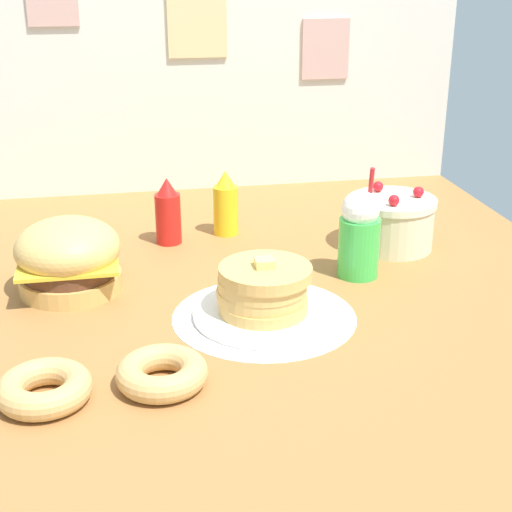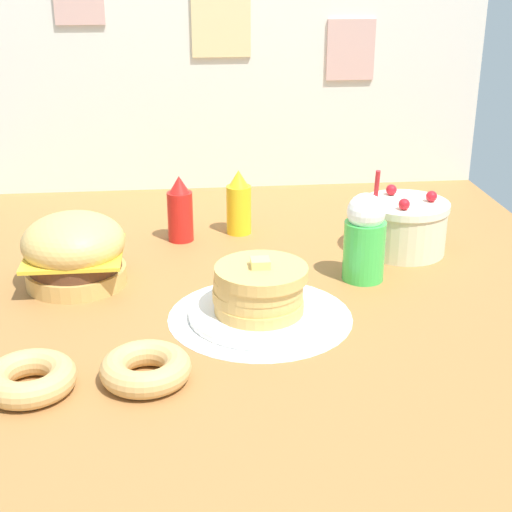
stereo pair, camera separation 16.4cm
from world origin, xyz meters
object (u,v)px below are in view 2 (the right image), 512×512
(burger, at_px, (74,251))
(donut_chocolate, at_px, (146,368))
(cream_soda_cup, at_px, (365,237))
(mustard_bottle, at_px, (239,204))
(pancake_stack, at_px, (259,295))
(donut_pink_glaze, at_px, (29,378))
(ketchup_bottle, at_px, (180,211))
(layer_cake, at_px, (404,226))

(burger, distance_m, donut_chocolate, 0.61)
(burger, bearing_deg, cream_soda_cup, -3.67)
(mustard_bottle, bearing_deg, cream_soda_cup, -52.29)
(burger, distance_m, pancake_stack, 0.58)
(donut_chocolate, bearing_deg, mustard_bottle, 72.91)
(donut_pink_glaze, bearing_deg, ketchup_bottle, 69.29)
(cream_soda_cup, bearing_deg, layer_cake, 48.62)
(donut_chocolate, bearing_deg, burger, 111.11)
(burger, relative_size, pancake_stack, 0.78)
(pancake_stack, height_order, donut_chocolate, pancake_stack)
(ketchup_bottle, bearing_deg, donut_chocolate, -95.74)
(mustard_bottle, distance_m, donut_chocolate, 0.98)
(ketchup_bottle, height_order, donut_pink_glaze, ketchup_bottle)
(ketchup_bottle, height_order, mustard_bottle, same)
(ketchup_bottle, height_order, donut_chocolate, ketchup_bottle)
(layer_cake, relative_size, donut_pink_glaze, 1.34)
(burger, height_order, cream_soda_cup, cream_soda_cup)
(donut_chocolate, bearing_deg, layer_cake, 41.72)
(mustard_bottle, bearing_deg, burger, -143.42)
(cream_soda_cup, bearing_deg, burger, 176.33)
(pancake_stack, xyz_separation_m, cream_soda_cup, (0.33, 0.22, 0.06))
(layer_cake, distance_m, cream_soda_cup, 0.28)
(layer_cake, distance_m, donut_pink_glaze, 1.28)
(pancake_stack, relative_size, mustard_bottle, 1.70)
(pancake_stack, bearing_deg, mustard_bottle, 90.01)
(layer_cake, bearing_deg, burger, -171.61)
(burger, height_order, donut_pink_glaze, burger)
(pancake_stack, relative_size, ketchup_bottle, 1.70)
(layer_cake, bearing_deg, pancake_stack, -140.29)
(burger, bearing_deg, pancake_stack, -28.48)
(burger, xyz_separation_m, pancake_stack, (0.51, -0.27, -0.03))
(mustard_bottle, relative_size, donut_chocolate, 1.08)
(cream_soda_cup, xyz_separation_m, donut_pink_glaze, (-0.87, -0.53, -0.10))
(donut_pink_glaze, height_order, donut_chocolate, same)
(mustard_bottle, bearing_deg, layer_cake, -23.79)
(burger, distance_m, ketchup_bottle, 0.45)
(ketchup_bottle, distance_m, mustard_bottle, 0.21)
(pancake_stack, bearing_deg, donut_pink_glaze, -150.61)
(mustard_bottle, height_order, cream_soda_cup, cream_soda_cup)
(burger, xyz_separation_m, cream_soda_cup, (0.84, -0.05, 0.03))
(ketchup_bottle, xyz_separation_m, donut_pink_glaze, (-0.34, -0.90, -0.07))
(pancake_stack, xyz_separation_m, layer_cake, (0.51, 0.42, 0.02))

